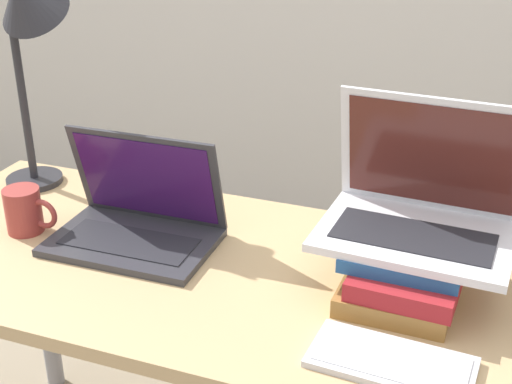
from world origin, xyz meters
TOP-DOWN VIEW (x-y plane):
  - desk at (0.00, 0.32)m, footprint 1.51×0.64m
  - laptop_left at (-0.24, 0.36)m, footprint 0.35×0.23m
  - book_stack at (0.34, 0.37)m, footprint 0.23×0.29m
  - laptop_on_books at (0.35, 0.42)m, footprint 0.37×0.27m
  - wireless_keyboard at (0.36, 0.13)m, footprint 0.27×0.14m
  - mug at (-0.48, 0.31)m, footprint 0.13×0.08m
  - desk_lamp at (-0.56, 0.50)m, footprint 0.23×0.20m

SIDE VIEW (x-z plane):
  - desk at x=0.00m, z-range 0.27..0.98m
  - wireless_keyboard at x=0.36m, z-range 0.70..0.72m
  - laptop_left at x=-0.24m, z-range 0.63..0.87m
  - book_stack at x=0.34m, z-range 0.70..0.80m
  - mug at x=-0.48m, z-range 0.70..0.81m
  - laptop_on_books at x=0.35m, z-range 0.73..0.98m
  - desk_lamp at x=-0.56m, z-range 0.84..1.40m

